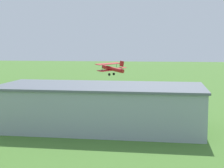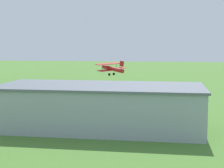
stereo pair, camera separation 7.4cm
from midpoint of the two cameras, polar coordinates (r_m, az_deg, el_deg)
The scene contains 8 objects.
ground_plane at distance 86.45m, azimuth 0.57°, elevation -2.71°, with size 400.00×400.00×0.00m, color #47752D.
hangar at distance 57.95m, azimuth -1.94°, elevation -3.66°, with size 33.43×14.97×7.11m.
biplane at distance 86.20m, azimuth -0.07°, elevation 2.54°, with size 7.29×9.22×3.70m.
car_silver at distance 70.99m, azimuth 12.13°, elevation -4.18°, with size 2.43×4.24×1.61m.
car_grey at distance 76.60m, azimuth -12.32°, elevation -3.39°, with size 2.57×4.64×1.68m.
car_green at distance 79.66m, azimuth -16.65°, elevation -3.15°, with size 2.05×4.42×1.63m.
person_at_fence_line at distance 77.19m, azimuth 0.56°, elevation -3.18°, with size 0.53×0.53×1.68m.
person_by_parked_cars at distance 77.89m, azimuth -9.22°, elevation -3.20°, with size 0.52×0.52×1.65m.
Camera 1 is at (-11.19, 84.63, 13.68)m, focal length 56.87 mm.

